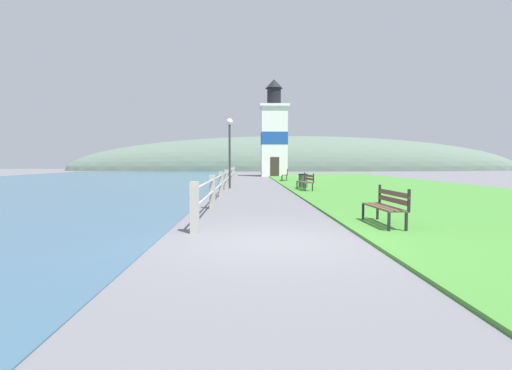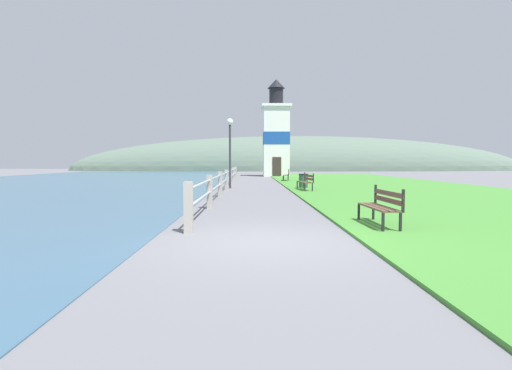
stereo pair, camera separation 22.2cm
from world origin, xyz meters
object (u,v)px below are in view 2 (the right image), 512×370
object	(u,v)px
trash_bin	(303,181)
park_bench_near	(382,204)
park_bench_midway	(306,181)
lighthouse	(276,135)
lamp_post	(230,140)
park_bench_far	(287,174)

from	to	relation	value
trash_bin	park_bench_near	bearing A→B (deg)	-89.83
park_bench_midway	trash_bin	distance (m)	1.87
lighthouse	trash_bin	size ratio (longest dim) A/B	11.96
lamp_post	park_bench_midway	bearing A→B (deg)	-28.56
park_bench_near	lighthouse	xyz separation A→B (m)	(-0.35, 32.67, 3.72)
park_bench_midway	lamp_post	bearing A→B (deg)	-33.58
park_bench_near	lamp_post	bearing A→B (deg)	-74.60
park_bench_near	trash_bin	xyz separation A→B (m)	(-0.04, 13.33, -0.11)
park_bench_midway	lighthouse	size ratio (longest dim) A/B	0.20
park_bench_near	park_bench_far	xyz separation A→B (m)	(-0.18, 21.99, 0.00)
lighthouse	lamp_post	world-z (taller)	lighthouse
trash_bin	park_bench_midway	bearing A→B (deg)	-93.15
park_bench_far	lighthouse	size ratio (longest dim) A/B	0.20
park_bench_far	lamp_post	size ratio (longest dim) A/B	0.51
lighthouse	park_bench_midway	bearing A→B (deg)	-89.43
park_bench_midway	lighthouse	bearing A→B (deg)	-94.45
park_bench_far	lighthouse	bearing A→B (deg)	-82.78
park_bench_near	park_bench_far	world-z (taller)	same
park_bench_near	lamp_post	world-z (taller)	lamp_post
park_bench_near	park_bench_far	size ratio (longest dim) A/B	0.87
park_bench_far	trash_bin	size ratio (longest dim) A/B	2.39
lamp_post	park_bench_far	bearing A→B (deg)	64.32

